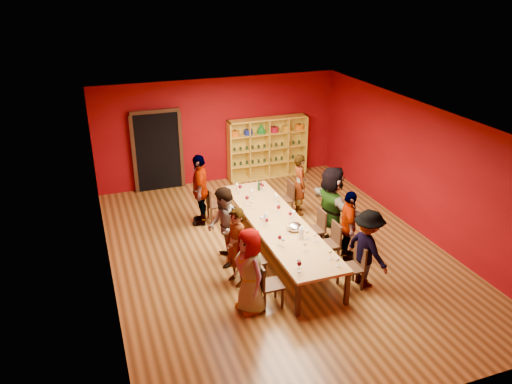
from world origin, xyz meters
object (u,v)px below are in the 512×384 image
person_right_0 (367,249)px  person_left_0 (250,271)px  person_left_1 (236,247)px  chair_person_right_0 (355,264)px  shelving_unit (267,145)px  person_right_2 (332,207)px  person_right_1 (348,226)px  chair_person_left_2 (238,240)px  person_left_4 (200,189)px  spittoon_bowl (294,227)px  tasting_table (278,224)px  chair_person_left_0 (266,283)px  person_left_2 (224,227)px  chair_person_left_4 (213,202)px  chair_person_left_1 (250,258)px  person_right_4 (300,184)px  chair_person_right_4 (287,197)px  chair_person_right_2 (317,227)px  wine_bottle (259,186)px

person_right_0 → person_left_0: bearing=79.2°
person_left_1 → chair_person_right_0: size_ratio=1.80×
shelving_unit → person_right_2: 4.37m
person_left_0 → person_right_1: size_ratio=1.04×
chair_person_left_2 → person_right_2: (2.15, -0.02, 0.44)m
person_left_4 → spittoon_bowl: 2.79m
shelving_unit → chair_person_right_0: 6.05m
tasting_table → chair_person_left_0: size_ratio=5.06×
person_right_0 → chair_person_left_0: bearing=79.2°
person_left_1 → person_right_2: person_right_2 is taller
person_left_2 → person_right_0: (2.37, -1.67, -0.06)m
shelving_unit → chair_person_right_0: size_ratio=2.70×
person_right_0 → chair_person_left_4: bearing=18.6°
chair_person_left_1 → person_left_4: 2.81m
chair_person_left_2 → person_right_4: person_right_4 is taller
chair_person_left_2 → chair_person_right_4: same height
chair_person_left_1 → spittoon_bowl: bearing=17.6°
person_left_0 → person_left_1: 0.89m
person_left_2 → chair_person_right_2: (2.12, -0.02, -0.36)m
person_left_1 → tasting_table: bearing=106.0°
chair_person_left_2 → spittoon_bowl: (1.09, -0.43, 0.33)m
shelving_unit → person_left_0: 6.56m
chair_person_right_0 → person_right_4: size_ratio=0.57×
shelving_unit → chair_person_left_2: 4.94m
chair_person_left_0 → chair_person_right_4: 3.82m
person_right_2 → spittoon_bowl: person_right_2 is taller
chair_person_left_0 → chair_person_left_2: 1.67m
chair_person_left_0 → spittoon_bowl: bearing=48.6°
chair_person_right_0 → wine_bottle: (-0.71, 3.43, 0.36)m
person_left_2 → spittoon_bowl: size_ratio=5.40×
shelving_unit → chair_person_left_4: bearing=-134.4°
spittoon_bowl → chair_person_left_1: bearing=-162.4°
chair_person_left_1 → shelving_unit: bearing=65.8°
shelving_unit → person_right_4: 2.67m
chair_person_left_4 → wine_bottle: 1.19m
person_right_1 → chair_person_right_2: size_ratio=1.75×
person_left_2 → chair_person_right_4: 2.74m
chair_person_left_0 → person_left_4: bearing=94.7°
person_right_2 → spittoon_bowl: 1.14m
wine_bottle → person_left_4: bearing=170.7°
person_left_1 → chair_person_left_1: bearing=72.0°
person_left_4 → person_left_2: bearing=17.4°
tasting_table → wine_bottle: bearing=83.5°
person_left_0 → person_right_4: 4.18m
chair_person_right_0 → person_right_0: (0.25, -0.00, 0.30)m
tasting_table → chair_person_right_4: bearing=61.3°
chair_person_left_0 → chair_person_right_2: size_ratio=1.00×
wine_bottle → person_right_1: bearing=-66.0°
chair_person_right_2 → person_left_4: bearing=136.5°
chair_person_left_2 → wine_bottle: 2.11m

